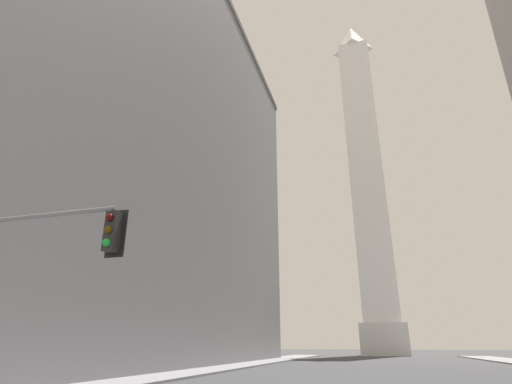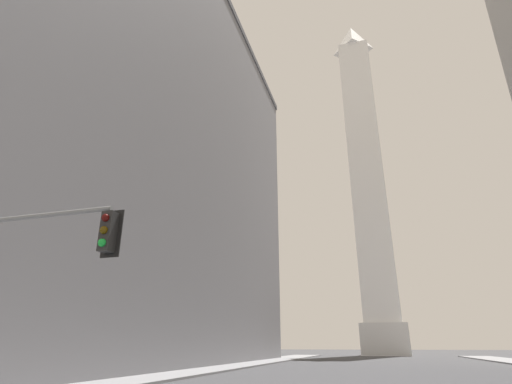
{
  "view_description": "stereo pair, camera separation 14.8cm",
  "coord_description": "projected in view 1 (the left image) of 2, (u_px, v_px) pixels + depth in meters",
  "views": [
    {
      "loc": [
        -0.83,
        -1.71,
        1.9
      ],
      "look_at": [
        -17.16,
        54.44,
        24.38
      ],
      "focal_mm": 28.0,
      "sensor_mm": 36.0,
      "label": 1
    },
    {
      "loc": [
        -0.69,
        -1.67,
        1.9
      ],
      "look_at": [
        -17.16,
        54.44,
        24.38
      ],
      "focal_mm": 28.0,
      "sensor_mm": 36.0,
      "label": 2
    }
  ],
  "objects": [
    {
      "name": "obelisk",
      "position": [
        366.0,
        172.0,
        90.09
      ],
      "size": [
        8.86,
        8.86,
        79.91
      ],
      "color": "silver",
      "rests_on": "ground_plane"
    },
    {
      "name": "sidewalk_left",
      "position": [
        203.0,
        370.0,
        31.69
      ],
      "size": [
        5.0,
        101.27,
        0.15
      ],
      "primitive_type": "cube",
      "color": "slate",
      "rests_on": "ground_plane"
    },
    {
      "name": "traffic_light_near_left",
      "position": [
        16.0,
        258.0,
        11.33
      ],
      "size": [
        5.34,
        0.5,
        5.52
      ],
      "color": "slate",
      "rests_on": "ground_plane"
    },
    {
      "name": "building_left",
      "position": [
        103.0,
        158.0,
        46.89
      ],
      "size": [
        29.25,
        57.44,
        44.96
      ],
      "color": "slate",
      "rests_on": "ground_plane"
    }
  ]
}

